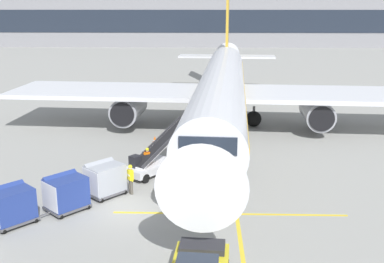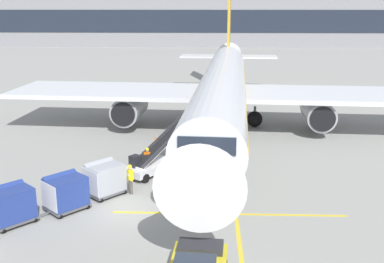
{
  "view_description": "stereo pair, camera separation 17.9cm",
  "coord_description": "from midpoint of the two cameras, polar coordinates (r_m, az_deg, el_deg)",
  "views": [
    {
      "loc": [
        4.06,
        -21.92,
        10.33
      ],
      "look_at": [
        3.22,
        5.04,
        2.94
      ],
      "focal_mm": 43.2,
      "sensor_mm": 36.0,
      "label": 1
    },
    {
      "loc": [
        4.24,
        -21.91,
        10.33
      ],
      "look_at": [
        3.22,
        5.04,
        2.94
      ],
      "focal_mm": 43.2,
      "sensor_mm": 36.0,
      "label": 2
    }
  ],
  "objects": [
    {
      "name": "ground_crew_by_loader",
      "position": [
        26.29,
        -7.79,
        -5.63
      ],
      "size": [
        0.41,
        0.49,
        1.74
      ],
      "color": "#514C42",
      "rests_on": "ground"
    },
    {
      "name": "parked_airplane",
      "position": [
        39.41,
        3.55,
        5.47
      ],
      "size": [
        36.48,
        46.32,
        15.37
      ],
      "color": "silver",
      "rests_on": "ground"
    },
    {
      "name": "safety_cone_engine_keepout",
      "position": [
        35.18,
        -4.76,
        -1.19
      ],
      "size": [
        0.68,
        0.68,
        0.76
      ],
      "color": "black",
      "rests_on": "ground"
    },
    {
      "name": "baggage_cart_second",
      "position": [
        24.98,
        -15.53,
        -7.21
      ],
      "size": [
        2.53,
        2.57,
        1.91
      ],
      "color": "#515156",
      "rests_on": "ground"
    },
    {
      "name": "belt_loader",
      "position": [
        29.3,
        -5.06,
        -3.57
      ],
      "size": [
        4.17,
        4.96,
        3.1
      ],
      "color": "silver",
      "rests_on": "ground"
    },
    {
      "name": "apron_guidance_line_stop_bar",
      "position": [
        24.1,
        4.46,
        -10.11
      ],
      "size": [
        12.0,
        0.2,
        0.01
      ],
      "color": "yellow",
      "rests_on": "ground"
    },
    {
      "name": "ground_crew_marshaller",
      "position": [
        29.2,
        -5.7,
        -3.41
      ],
      "size": [
        0.57,
        0.28,
        1.74
      ],
      "color": "#333847",
      "rests_on": "ground"
    },
    {
      "name": "apron_guidance_line_lead_in",
      "position": [
        39.36,
        3.93,
        0.06
      ],
      "size": [
        0.2,
        110.0,
        0.01
      ],
      "color": "yellow",
      "rests_on": "ground"
    },
    {
      "name": "terminal_building",
      "position": [
        128.78,
        -3.82,
        13.56
      ],
      "size": [
        129.71,
        20.34,
        13.06
      ],
      "color": "gray",
      "rests_on": "ground"
    },
    {
      "name": "baggage_cart_lead",
      "position": [
        26.41,
        -10.94,
        -5.67
      ],
      "size": [
        2.53,
        2.57,
        1.91
      ],
      "color": "#515156",
      "rests_on": "ground"
    },
    {
      "name": "baggage_cart_third",
      "position": [
        24.33,
        -21.64,
        -8.38
      ],
      "size": [
        2.53,
        2.57,
        1.91
      ],
      "color": "#515156",
      "rests_on": "ground"
    },
    {
      "name": "ground_crew_by_carts",
      "position": [
        27.35,
        -10.03,
        -4.88
      ],
      "size": [
        0.46,
        0.43,
        1.74
      ],
      "color": "#514C42",
      "rests_on": "ground"
    },
    {
      "name": "ground_plane",
      "position": [
        24.58,
        -8.22,
        -9.71
      ],
      "size": [
        600.0,
        600.0,
        0.0
      ],
      "primitive_type": "plane",
      "color": "gray"
    }
  ]
}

